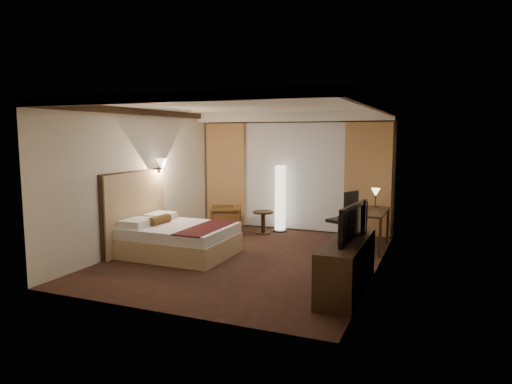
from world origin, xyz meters
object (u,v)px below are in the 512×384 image
at_px(office_chair, 342,219).
at_px(bed, 179,240).
at_px(desk, 371,230).
at_px(floor_lamp, 280,198).
at_px(armchair, 225,218).
at_px(dresser, 347,266).
at_px(television, 346,217).
at_px(side_table, 263,222).

bearing_deg(office_chair, bed, -121.90).
bearing_deg(bed, desk, 29.63).
relative_size(floor_lamp, desk, 1.19).
relative_size(armchair, dresser, 0.36).
bearing_deg(dresser, television, 180.00).
distance_m(side_table, dresser, 3.96).
xyz_separation_m(side_table, dresser, (2.48, -3.09, 0.12)).
bearing_deg(desk, armchair, 176.84).
relative_size(bed, desk, 1.48).
height_order(side_table, desk, desk).
distance_m(side_table, office_chair, 1.97).
height_order(armchair, desk, desk).
bearing_deg(bed, side_table, 71.70).
bearing_deg(armchair, office_chair, 62.43).
distance_m(armchair, office_chair, 2.69).
relative_size(armchair, television, 0.60).
height_order(bed, floor_lamp, floor_lamp).
bearing_deg(television, desk, 7.12).
height_order(bed, television, television).
distance_m(side_table, desk, 2.48).
bearing_deg(floor_lamp, television, -57.69).
xyz_separation_m(side_table, floor_lamp, (0.27, 0.37, 0.51)).
xyz_separation_m(bed, armchair, (-0.04, 1.99, 0.07)).
bearing_deg(office_chair, television, -52.98).
height_order(floor_lamp, desk, floor_lamp).
bearing_deg(bed, television, -13.92).
relative_size(floor_lamp, dresser, 0.80).
bearing_deg(bed, office_chair, 33.86).
relative_size(desk, office_chair, 1.14).
relative_size(bed, side_table, 3.74).
bearing_deg(floor_lamp, desk, -21.24).
height_order(armchair, television, television).
relative_size(bed, floor_lamp, 1.24).
relative_size(office_chair, dresser, 0.59).
height_order(floor_lamp, office_chair, floor_lamp).
bearing_deg(dresser, office_chair, 103.42).
relative_size(floor_lamp, television, 1.34).
bearing_deg(side_table, office_chair, -15.65).
xyz_separation_m(bed, desk, (3.19, 1.82, 0.10)).
relative_size(bed, television, 1.66).
height_order(side_table, floor_lamp, floor_lamp).
bearing_deg(armchair, dresser, 26.94).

